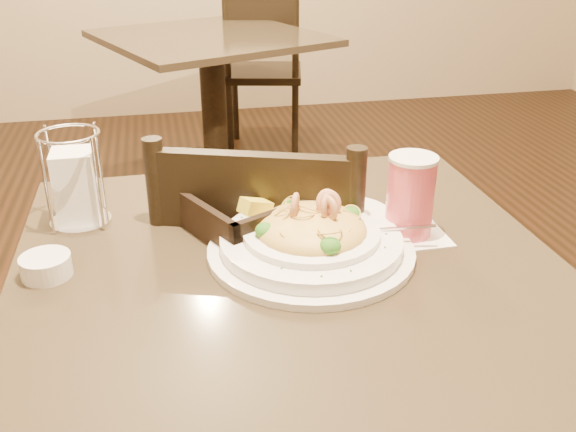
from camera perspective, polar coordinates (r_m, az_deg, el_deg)
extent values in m
cube|color=#433726|center=(1.06, 0.22, -5.07)|extent=(0.90, 0.90, 0.03)
cylinder|color=black|center=(3.28, -6.24, 2.69)|extent=(0.52, 0.52, 0.03)
cylinder|color=black|center=(3.15, -6.57, 8.85)|extent=(0.12, 0.12, 0.71)
cube|color=#433726|center=(3.06, -6.92, 15.44)|extent=(1.17, 1.17, 0.03)
cube|color=black|center=(1.49, -1.47, -8.79)|extent=(0.54, 0.54, 0.04)
cylinder|color=black|center=(1.76, 5.46, -12.17)|extent=(0.04, 0.04, 0.43)
cylinder|color=black|center=(1.80, -6.27, -11.23)|extent=(0.04, 0.04, 0.43)
cylinder|color=black|center=(1.19, 5.66, -4.39)|extent=(0.04, 0.04, 0.46)
cylinder|color=black|center=(1.25, -11.08, -3.25)|extent=(0.04, 0.04, 0.46)
cube|color=black|center=(1.16, -3.02, 0.44)|extent=(0.35, 0.15, 0.22)
cube|color=black|center=(3.69, -2.21, 12.59)|extent=(0.50, 0.50, 0.04)
cylinder|color=black|center=(3.92, 0.63, 9.86)|extent=(0.04, 0.04, 0.43)
cylinder|color=black|center=(3.94, -4.70, 9.84)|extent=(0.04, 0.04, 0.43)
cylinder|color=black|center=(3.58, 0.64, 8.26)|extent=(0.04, 0.04, 0.43)
cylinder|color=black|center=(3.59, -5.17, 8.25)|extent=(0.04, 0.04, 0.43)
cylinder|color=black|center=(3.46, 0.68, 15.94)|extent=(0.04, 0.04, 0.46)
cylinder|color=black|center=(3.48, -5.50, 15.88)|extent=(0.04, 0.04, 0.46)
cube|color=black|center=(3.45, -2.45, 17.57)|extent=(0.36, 0.11, 0.22)
cylinder|color=white|center=(1.08, 2.04, -3.11)|extent=(0.35, 0.35, 0.01)
cylinder|color=white|center=(1.08, 2.06, -2.29)|extent=(0.31, 0.31, 0.02)
cylinder|color=white|center=(1.07, 2.07, -1.52)|extent=(0.23, 0.23, 0.01)
ellipsoid|color=gold|center=(1.07, 2.08, -1.20)|extent=(0.19, 0.19, 0.07)
cube|color=yellow|center=(1.11, -2.91, 0.80)|extent=(0.07, 0.06, 0.04)
cube|color=silver|center=(1.10, 9.68, -1.08)|extent=(0.13, 0.03, 0.01)
cube|color=silver|center=(1.08, 6.17, -1.23)|extent=(0.04, 0.03, 0.00)
torus|color=gold|center=(1.04, -0.62, -1.51)|extent=(0.05, 0.05, 0.02)
torus|color=gold|center=(1.07, -1.33, -0.59)|extent=(0.05, 0.05, 0.01)
torus|color=gold|center=(1.05, -0.62, 0.08)|extent=(0.04, 0.05, 0.03)
torus|color=gold|center=(1.07, 5.65, 0.24)|extent=(0.05, 0.04, 0.03)
torus|color=gold|center=(1.04, 2.69, -0.96)|extent=(0.03, 0.04, 0.03)
torus|color=gold|center=(1.06, 2.24, -0.68)|extent=(0.05, 0.05, 0.02)
torus|color=gold|center=(1.05, 0.10, -1.30)|extent=(0.04, 0.04, 0.03)
torus|color=gold|center=(1.03, 4.94, -1.54)|extent=(0.03, 0.03, 0.03)
torus|color=gold|center=(1.04, 1.31, 0.05)|extent=(0.05, 0.05, 0.02)
torus|color=gold|center=(1.06, 2.40, -0.27)|extent=(0.05, 0.05, 0.03)
torus|color=gold|center=(1.10, 0.42, 0.88)|extent=(0.03, 0.03, 0.03)
torus|color=gold|center=(1.01, 3.59, -1.69)|extent=(0.05, 0.06, 0.03)
torus|color=gold|center=(1.03, 2.92, -1.58)|extent=(0.04, 0.03, 0.03)
torus|color=gold|center=(1.08, 3.22, 0.22)|extent=(0.04, 0.04, 0.01)
torus|color=gold|center=(1.06, 2.82, -0.05)|extent=(0.04, 0.03, 0.01)
torus|color=gold|center=(1.01, 3.69, -1.41)|extent=(0.05, 0.05, 0.02)
torus|color=gold|center=(1.07, -0.36, 0.63)|extent=(0.04, 0.05, 0.04)
torus|color=gold|center=(1.11, 0.17, 1.08)|extent=(0.04, 0.05, 0.03)
torus|color=gold|center=(1.04, 2.37, -1.10)|extent=(0.06, 0.07, 0.03)
torus|color=gold|center=(1.07, 2.11, 0.53)|extent=(0.06, 0.06, 0.03)
torus|color=gold|center=(1.10, 0.55, 0.16)|extent=(0.04, 0.05, 0.04)
torus|color=gold|center=(1.02, 0.11, -1.77)|extent=(0.03, 0.04, 0.02)
torus|color=tan|center=(1.05, 3.47, 0.83)|extent=(0.04, 0.05, 0.04)
torus|color=tan|center=(1.06, 3.62, 1.11)|extent=(0.05, 0.04, 0.04)
torus|color=tan|center=(1.04, 3.64, 0.65)|extent=(0.03, 0.04, 0.04)
torus|color=tan|center=(1.05, 0.61, 0.89)|extent=(0.03, 0.05, 0.04)
torus|color=tan|center=(1.06, 3.54, 1.19)|extent=(0.05, 0.04, 0.04)
ellipsoid|color=#235A14|center=(1.10, 5.61, 0.17)|extent=(0.03, 0.03, 0.03)
ellipsoid|color=#235A14|center=(1.13, 0.45, 0.94)|extent=(0.04, 0.04, 0.03)
ellipsoid|color=#235A14|center=(1.04, -2.03, -1.30)|extent=(0.03, 0.03, 0.03)
ellipsoid|color=#235A14|center=(1.00, 3.71, -2.65)|extent=(0.04, 0.04, 0.03)
cube|color=#266619|center=(1.13, -4.13, -0.11)|extent=(0.00, 0.00, 0.00)
cube|color=#266619|center=(0.96, 2.99, -5.35)|extent=(0.00, 0.00, 0.00)
cube|color=#266619|center=(0.97, 5.61, -4.85)|extent=(0.00, 0.00, 0.00)
cube|color=#266619|center=(1.17, 6.20, 0.61)|extent=(0.00, 0.00, 0.00)
cube|color=#266619|center=(1.05, -4.79, -2.36)|extent=(0.00, 0.00, 0.00)
cube|color=#266619|center=(1.12, -4.05, -0.37)|extent=(0.00, 0.00, 0.00)
cube|color=#266619|center=(1.05, 8.62, -2.76)|extent=(0.00, 0.00, 0.00)
cube|color=#266619|center=(1.18, 5.26, 0.95)|extent=(0.00, 0.00, 0.00)
cube|color=#266619|center=(0.98, -0.57, -4.66)|extent=(0.00, 0.00, 0.00)
cube|color=#266619|center=(1.09, 8.71, -1.56)|extent=(0.00, 0.00, 0.00)
cube|color=white|center=(1.17, 10.52, -1.53)|extent=(0.13, 0.13, 0.00)
cylinder|color=#DD4E5E|center=(1.14, 10.81, 1.72)|extent=(0.08, 0.08, 0.14)
cylinder|color=white|center=(1.11, 11.12, 5.05)|extent=(0.09, 0.09, 0.01)
cube|color=black|center=(1.19, -2.57, -0.14)|extent=(0.31, 0.29, 0.02)
cube|color=black|center=(1.24, 1.76, 2.75)|extent=(0.10, 0.19, 0.05)
cube|color=black|center=(1.12, -7.43, -0.19)|extent=(0.10, 0.19, 0.05)
cube|color=black|center=(1.25, -5.15, 2.76)|extent=(0.23, 0.12, 0.05)
cube|color=black|center=(1.11, 0.27, -0.22)|extent=(0.23, 0.12, 0.05)
cylinder|color=silver|center=(1.26, -17.91, -0.38)|extent=(0.11, 0.11, 0.01)
torus|color=silver|center=(1.19, -19.01, 6.93)|extent=(0.11, 0.11, 0.01)
cube|color=white|center=(1.23, -18.35, 2.54)|extent=(0.08, 0.08, 0.13)
cylinder|color=silver|center=(1.19, -20.69, 2.34)|extent=(0.01, 0.01, 0.17)
cylinder|color=silver|center=(1.18, -16.57, 2.74)|extent=(0.01, 0.01, 0.17)
cylinder|color=silver|center=(1.27, -20.23, 3.86)|extent=(0.01, 0.01, 0.17)
cylinder|color=silver|center=(1.26, -16.35, 4.25)|extent=(0.01, 0.01, 0.17)
cylinder|color=white|center=(1.21, 5.43, 0.05)|extent=(0.17, 0.17, 0.01)
cylinder|color=white|center=(1.09, -20.71, -4.19)|extent=(0.10, 0.10, 0.03)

